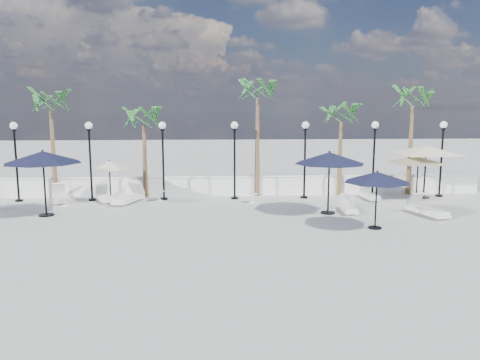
{
  "coord_description": "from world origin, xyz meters",
  "views": [
    {
      "loc": [
        -1.12,
        -16.39,
        4.51
      ],
      "look_at": [
        0.05,
        2.97,
        1.5
      ],
      "focal_mm": 35.0,
      "sensor_mm": 36.0,
      "label": 1
    }
  ],
  "objects": [
    {
      "name": "lounger_6",
      "position": [
        6.66,
        5.99,
        0.21
      ],
      "size": [
        0.68,
        1.72,
        0.63
      ],
      "rotation": [
        0.0,
        0.0,
        0.08
      ],
      "color": "white",
      "rests_on": "ground"
    },
    {
      "name": "palm_3",
      "position": [
        5.5,
        7.3,
        3.95
      ],
      "size": [
        2.6,
        2.6,
        4.9
      ],
      "color": "brown",
      "rests_on": "ground"
    },
    {
      "name": "lounger_0",
      "position": [
        -8.5,
        6.22,
        0.25
      ],
      "size": [
        1.24,
        2.1,
        0.75
      ],
      "rotation": [
        0.0,
        0.0,
        0.32
      ],
      "color": "white",
      "rests_on": "ground"
    },
    {
      "name": "lamppost_6",
      "position": [
        10.5,
        6.5,
        2.49
      ],
      "size": [
        0.36,
        0.36,
        3.84
      ],
      "color": "black",
      "rests_on": "ground"
    },
    {
      "name": "palm_4",
      "position": [
        9.2,
        7.3,
        4.73
      ],
      "size": [
        2.6,
        2.6,
        5.7
      ],
      "color": "brown",
      "rests_on": "ground"
    },
    {
      "name": "lamppost_3",
      "position": [
        0.0,
        6.5,
        2.49
      ],
      "size": [
        0.36,
        0.36,
        3.84
      ],
      "color": "black",
      "rests_on": "ground"
    },
    {
      "name": "lamppost_0",
      "position": [
        -10.5,
        6.5,
        2.49
      ],
      "size": [
        0.36,
        0.36,
        3.84
      ],
      "color": "black",
      "rests_on": "ground"
    },
    {
      "name": "lamppost_4",
      "position": [
        3.5,
        6.5,
        2.49
      ],
      "size": [
        0.36,
        0.36,
        3.84
      ],
      "color": "black",
      "rests_on": "ground"
    },
    {
      "name": "ground",
      "position": [
        0.0,
        0.0,
        0.0
      ],
      "size": [
        100.0,
        100.0,
        0.0
      ],
      "primitive_type": "plane",
      "color": "#A9AAA5",
      "rests_on": "ground"
    },
    {
      "name": "side_table_1",
      "position": [
        -3.7,
        6.2,
        0.3
      ],
      "size": [
        0.51,
        0.51,
        0.5
      ],
      "color": "white",
      "rests_on": "ground"
    },
    {
      "name": "side_table_2",
      "position": [
        0.82,
        5.5,
        0.26
      ],
      "size": [
        0.45,
        0.45,
        0.44
      ],
      "color": "white",
      "rests_on": "ground"
    },
    {
      "name": "side_table_0",
      "position": [
        -7.93,
        5.35,
        0.26
      ],
      "size": [
        0.45,
        0.45,
        0.44
      ],
      "color": "white",
      "rests_on": "ground"
    },
    {
      "name": "lamppost_2",
      "position": [
        -3.5,
        6.5,
        2.49
      ],
      "size": [
        0.36,
        0.36,
        3.84
      ],
      "color": "black",
      "rests_on": "ground"
    },
    {
      "name": "lounger_5",
      "position": [
        7.91,
        2.32,
        0.26
      ],
      "size": [
        1.21,
        2.15,
        0.77
      ],
      "rotation": [
        0.0,
        0.0,
        0.29
      ],
      "color": "white",
      "rests_on": "ground"
    },
    {
      "name": "parasol_cream_sq_a",
      "position": [
        9.54,
        6.2,
        2.6
      ],
      "size": [
        5.72,
        5.72,
        2.81
      ],
      "color": "black",
      "rests_on": "ground"
    },
    {
      "name": "parasol_navy_left",
      "position": [
        -8.11,
        3.3,
        2.46
      ],
      "size": [
        3.17,
        3.17,
        2.8
      ],
      "color": "black",
      "rests_on": "ground"
    },
    {
      "name": "parasol_cream_small",
      "position": [
        -6.04,
        6.2,
        1.75
      ],
      "size": [
        1.66,
        1.66,
        2.04
      ],
      "color": "black",
      "rests_on": "ground"
    },
    {
      "name": "lamppost_5",
      "position": [
        7.0,
        6.5,
        2.49
      ],
      "size": [
        0.36,
        0.36,
        3.84
      ],
      "color": "black",
      "rests_on": "ground"
    },
    {
      "name": "lamppost_1",
      "position": [
        -7.0,
        6.5,
        2.49
      ],
      "size": [
        0.36,
        0.36,
        3.84
      ],
      "color": "black",
      "rests_on": "ground"
    },
    {
      "name": "lounger_3",
      "position": [
        -6.33,
        6.22,
        0.23
      ],
      "size": [
        1.26,
        1.88,
        0.68
      ],
      "rotation": [
        0.0,
        0.0,
        0.42
      ],
      "color": "white",
      "rests_on": "ground"
    },
    {
      "name": "lounger_2",
      "position": [
        -5.11,
        5.79,
        0.27
      ],
      "size": [
        1.34,
        2.23,
        0.8
      ],
      "rotation": [
        0.0,
        0.0,
        -0.34
      ],
      "color": "white",
      "rests_on": "ground"
    },
    {
      "name": "palm_2",
      "position": [
        1.2,
        7.3,
        5.12
      ],
      "size": [
        2.6,
        2.6,
        6.1
      ],
      "color": "brown",
      "rests_on": "ground"
    },
    {
      "name": "parasol_navy_right",
      "position": [
        3.85,
        3.01,
        2.38
      ],
      "size": [
        3.03,
        3.03,
        2.71
      ],
      "color": "black",
      "rests_on": "ground"
    },
    {
      "name": "lounger_4",
      "position": [
        4.78,
        3.22,
        0.21
      ],
      "size": [
        0.65,
        1.72,
        0.63
      ],
      "rotation": [
        0.0,
        0.0,
        -0.06
      ],
      "color": "white",
      "rests_on": "ground"
    },
    {
      "name": "palm_0",
      "position": [
        -9.0,
        7.3,
        4.53
      ],
      "size": [
        2.6,
        2.6,
        5.5
      ],
      "color": "brown",
      "rests_on": "ground"
    },
    {
      "name": "parasol_cream_sq_b",
      "position": [
        9.17,
        6.2,
        2.08
      ],
      "size": [
        4.48,
        4.48,
        2.25
      ],
      "color": "black",
      "rests_on": "ground"
    },
    {
      "name": "balustrade",
      "position": [
        0.0,
        7.5,
        0.47
      ],
      "size": [
        26.0,
        0.3,
        1.01
      ],
      "color": "white",
      "rests_on": "ground"
    },
    {
      "name": "palm_1",
      "position": [
        -4.5,
        7.3,
        3.75
      ],
      "size": [
        2.6,
        2.6,
        4.7
      ],
      "color": "brown",
      "rests_on": "ground"
    },
    {
      "name": "parasol_navy_mid",
      "position": [
        5.0,
        0.41,
        1.95
      ],
      "size": [
        2.47,
        2.47,
        2.21
      ],
      "color": "black",
      "rests_on": "ground"
    }
  ]
}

